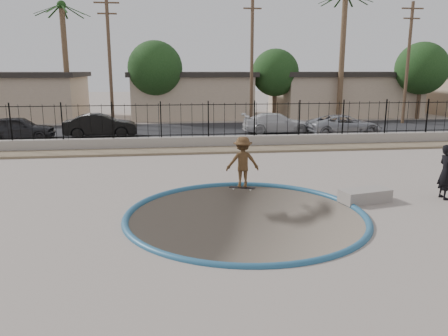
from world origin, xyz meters
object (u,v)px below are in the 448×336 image
concrete_ledge (365,196)px  car_d (344,125)px  skater (243,165)px  videographer (446,172)px  car_b (101,125)px  skateboard (242,188)px  car_a (18,128)px  car_c (277,123)px

concrete_ledge → car_d: size_ratio=0.34×
skater → videographer: 6.61m
skater → videographer: bearing=164.5°
videographer → car_b: 19.68m
skateboard → car_d: 14.45m
videographer → car_d: bearing=-4.9°
car_a → car_b: (4.68, 0.50, 0.02)m
skateboard → car_c: car_c is taller
skater → videographer: (6.32, -1.94, 0.01)m
videographer → car_c: 15.28m
skater → car_a: size_ratio=0.43×
videographer → car_c: size_ratio=0.40×
concrete_ledge → skater: bearing=151.8°
car_c → car_a: bearing=94.1°
skater → concrete_ledge: 4.17m
car_c → concrete_ledge: bearing=177.5°
skater → skateboard: (0.00, 0.00, -0.82)m
car_b → concrete_ledge: bearing=-148.9°
concrete_ledge → car_a: bearing=136.1°
skater → skateboard: skater is taller
videographer → skater: bearing=77.3°
videographer → car_c: bearing=10.9°
skateboard → videographer: 6.66m
car_d → car_a: bearing=85.2°
skater → skateboard: bearing=-95.5°
skater → car_d: (8.53, 11.64, -0.20)m
skateboard → skater: bearing=-75.7°
car_a → car_c: (15.85, 0.84, -0.05)m
videographer → car_d: videographer is taller
car_c → car_d: size_ratio=0.96×
car_a → car_c: 15.87m
car_a → skater: bearing=-140.2°
skateboard → videographer: bearing=4.4°
skateboard → concrete_ledge: 4.11m
skater → car_d: size_ratio=0.38×
skateboard → concrete_ledge: concrete_ledge is taller
skateboard → car_a: bearing=153.8°
skateboard → videographer: size_ratio=0.51×
skateboard → car_c: 14.02m
concrete_ledge → car_b: size_ratio=0.37×
car_b → skater: bearing=-156.3°
skater → concrete_ledge: bearing=153.4°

